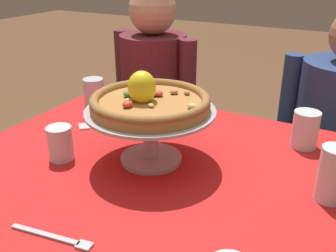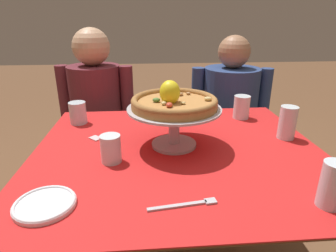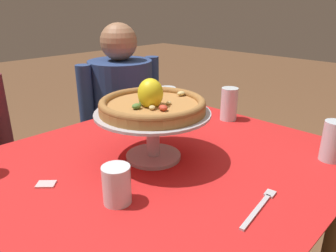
# 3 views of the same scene
# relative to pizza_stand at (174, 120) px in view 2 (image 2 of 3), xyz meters

# --- Properties ---
(dining_table) EXTENTS (1.11, 0.99, 0.76)m
(dining_table) POSITION_rel_pizza_stand_xyz_m (0.01, -0.04, -0.22)
(dining_table) COLOR brown
(dining_table) RESTS_ON ground
(pizza_stand) EXTENTS (0.36, 0.36, 0.16)m
(pizza_stand) POSITION_rel_pizza_stand_xyz_m (0.00, 0.00, 0.00)
(pizza_stand) COLOR #B7B7C1
(pizza_stand) RESTS_ON dining_table
(pizza) EXTENTS (0.33, 0.33, 0.11)m
(pizza) POSITION_rel_pizza_stand_xyz_m (-0.00, -0.00, 0.07)
(pizza) COLOR #AD753D
(pizza) RESTS_ON pizza_stand
(water_glass_back_left) EXTENTS (0.08, 0.08, 0.10)m
(water_glass_back_left) POSITION_rel_pizza_stand_xyz_m (-0.43, 0.29, -0.06)
(water_glass_back_left) COLOR silver
(water_glass_back_left) RESTS_ON dining_table
(water_glass_back_right) EXTENTS (0.08, 0.08, 0.11)m
(water_glass_back_right) POSITION_rel_pizza_stand_xyz_m (0.37, 0.30, -0.06)
(water_glass_back_right) COLOR silver
(water_glass_back_right) RESTS_ON dining_table
(water_glass_side_left) EXTENTS (0.07, 0.07, 0.10)m
(water_glass_side_left) POSITION_rel_pizza_stand_xyz_m (-0.23, -0.12, -0.07)
(water_glass_side_left) COLOR silver
(water_glass_side_left) RESTS_ON dining_table
(water_glass_side_right) EXTENTS (0.07, 0.07, 0.14)m
(water_glass_side_right) POSITION_rel_pizza_stand_xyz_m (0.48, 0.04, -0.05)
(water_glass_side_right) COLOR silver
(water_glass_side_right) RESTS_ON dining_table
(water_glass_front_right) EXTENTS (0.07, 0.07, 0.13)m
(water_glass_front_right) POSITION_rel_pizza_stand_xyz_m (0.38, -0.42, -0.05)
(water_glass_front_right) COLOR silver
(water_glass_front_right) RESTS_ON dining_table
(side_plate) EXTENTS (0.17, 0.17, 0.02)m
(side_plate) POSITION_rel_pizza_stand_xyz_m (-0.39, -0.36, -0.10)
(side_plate) COLOR white
(side_plate) RESTS_ON dining_table
(dinner_fork) EXTENTS (0.20, 0.04, 0.01)m
(dinner_fork) POSITION_rel_pizza_stand_xyz_m (-0.00, -0.39, -0.11)
(dinner_fork) COLOR #B7B7C1
(dinner_fork) RESTS_ON dining_table
(sugar_packet) EXTENTS (0.06, 0.06, 0.00)m
(sugar_packet) POSITION_rel_pizza_stand_xyz_m (-0.32, 0.09, -0.11)
(sugar_packet) COLOR beige
(sugar_packet) RESTS_ON dining_table
(diner_left) EXTENTS (0.48, 0.36, 1.19)m
(diner_left) POSITION_rel_pizza_stand_xyz_m (-0.42, 0.73, -0.30)
(diner_left) COLOR black
(diner_left) RESTS_ON ground
(diner_right) EXTENTS (0.51, 0.40, 1.14)m
(diner_right) POSITION_rel_pizza_stand_xyz_m (0.45, 0.74, -0.32)
(diner_right) COLOR #1E3833
(diner_right) RESTS_ON ground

